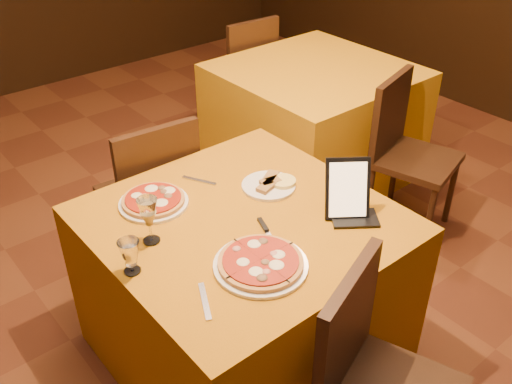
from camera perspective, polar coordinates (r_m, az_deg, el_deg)
floor at (r=2.88m, az=-0.45°, el=-12.58°), size 6.00×7.00×0.01m
main_table at (r=2.48m, az=-1.20°, el=-9.63°), size 1.10×1.10×0.75m
side_table at (r=3.83m, az=5.74°, el=6.95°), size 1.10×1.10×0.75m
chair_main_far at (r=2.96m, az=-10.83°, el=-0.23°), size 0.42×0.42×0.91m
chair_side_near at (r=3.33m, az=15.78°, el=3.10°), size 0.55×0.55×0.91m
chair_side_far at (r=4.34m, az=-1.77°, el=11.55°), size 0.43×0.43×0.91m
pizza_near at (r=2.00m, az=0.46°, el=-7.19°), size 0.33×0.33×0.03m
pizza_far at (r=2.34m, az=-10.21°, el=-0.94°), size 0.28×0.28×0.03m
cutlet_dish at (r=2.42m, az=1.27°, el=0.74°), size 0.23×0.23×0.03m
wine_glass at (r=2.10m, az=-10.64°, el=-2.80°), size 0.08×0.08×0.19m
water_glass at (r=1.99m, az=-12.46°, el=-6.36°), size 0.07×0.07×0.13m
tablet at (r=2.22m, az=9.14°, el=0.34°), size 0.20×0.18×0.23m
knife at (r=2.13m, az=1.50°, el=-4.70°), size 0.10×0.23×0.01m
fork_near at (r=1.89m, az=-5.14°, el=-10.82°), size 0.10×0.16×0.01m
fork_far at (r=2.47m, az=-5.70°, el=1.15°), size 0.09×0.15×0.01m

